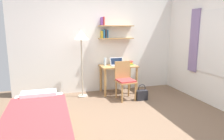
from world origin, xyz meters
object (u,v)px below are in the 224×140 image
desk_chair (125,79)px  laptop (117,63)px  bed (38,127)px  book_stack (129,63)px  desk (118,71)px  standing_lamp (81,39)px  water_bottle (105,62)px  handbag (142,95)px

desk_chair → laptop: size_ratio=2.55×
bed → book_stack: (2.16, 1.99, 0.52)m
desk → laptop: 0.20m
standing_lamp → water_bottle: bearing=11.8°
water_bottle → handbag: water_bottle is taller
desk → book_stack: (0.30, 0.02, 0.19)m
desk → desk_chair: bearing=-91.3°
bed → laptop: (1.84, 1.99, 0.52)m
laptop → water_bottle: 0.31m
standing_lamp → laptop: bearing=5.9°
standing_lamp → book_stack: standing_lamp is taller
desk_chair → laptop: bearing=91.8°
standing_lamp → desk: bearing=4.0°
desk → handbag: (0.34, -0.71, -0.44)m
bed → handbag: bearing=29.6°
desk_chair → water_bottle: size_ratio=4.42×
standing_lamp → handbag: 1.90m
bed → water_bottle: bearing=52.9°
book_stack → desk: bearing=-175.7°
laptop → water_bottle: water_bottle is taller
water_bottle → book_stack: size_ratio=0.79×
standing_lamp → water_bottle: 0.84m
bed → laptop: size_ratio=5.81×
standing_lamp → book_stack: (1.23, 0.09, -0.63)m
desk → standing_lamp: size_ratio=0.57×
standing_lamp → water_bottle: standing_lamp is taller
bed → handbag: 2.53m
standing_lamp → handbag: size_ratio=4.25×
desk_chair → standing_lamp: size_ratio=0.55×
bed → standing_lamp: size_ratio=1.25×
water_bottle → handbag: 1.23m
desk_chair → laptop: (-0.02, 0.53, 0.28)m
bed → water_bottle: 2.60m
laptop → desk: bearing=-45.1°
bed → laptop: bearing=47.3°
bed → desk_chair: size_ratio=2.28×
desk → desk_chair: size_ratio=1.04×
desk → book_stack: bearing=4.3°
bed → handbag: (2.20, 1.25, -0.11)m
laptop → standing_lamp: bearing=-174.1°
desk → handbag: 0.90m
bed → desk_chair: (1.85, 1.46, 0.24)m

